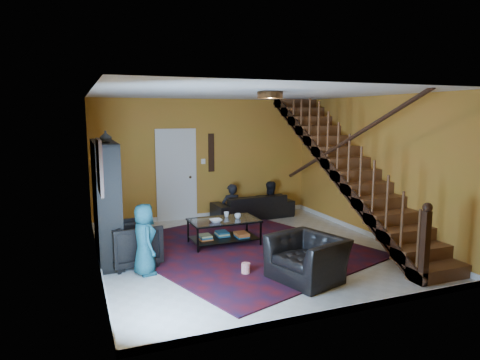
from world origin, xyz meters
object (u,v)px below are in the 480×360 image
at_px(bookshelf, 107,202).
at_px(armchair_right, 307,258).
at_px(sofa, 253,206).
at_px(coffee_table, 224,230).
at_px(armchair_left, 134,243).

bearing_deg(bookshelf, armchair_right, -39.54).
distance_m(bookshelf, armchair_right, 3.51).
relative_size(sofa, coffee_table, 1.49).
xyz_separation_m(armchair_right, coffee_table, (-0.57, 2.10, -0.05)).
distance_m(bookshelf, sofa, 3.90).
height_order(bookshelf, armchair_left, bookshelf).
relative_size(armchair_left, coffee_table, 0.62).
height_order(bookshelf, coffee_table, bookshelf).
relative_size(armchair_left, armchair_right, 0.79).
distance_m(armchair_left, coffee_table, 1.81).
height_order(sofa, coffee_table, sofa).
distance_m(armchair_left, armchair_right, 2.81).
xyz_separation_m(sofa, coffee_table, (-1.36, -1.80, 0.00)).
height_order(armchair_left, armchair_right, armchair_left).
height_order(bookshelf, armchair_right, bookshelf).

